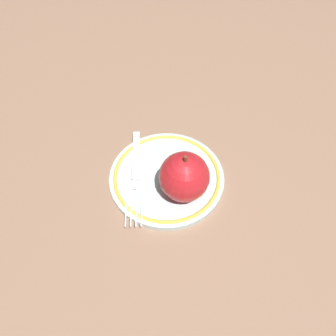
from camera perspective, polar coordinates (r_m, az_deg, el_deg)
name	(u,v)px	position (r m, az deg, el deg)	size (l,w,h in m)	color
ground_plane	(168,175)	(0.57, 0.03, -1.22)	(2.00, 2.00, 0.00)	#8F6B53
plate	(168,177)	(0.56, 0.00, -1.61)	(0.19, 0.19, 0.01)	silver
apple_red_whole	(184,177)	(0.50, 2.83, -1.53)	(0.08, 0.08, 0.09)	red
fork	(135,172)	(0.56, -5.73, -0.68)	(0.08, 0.19, 0.00)	silver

